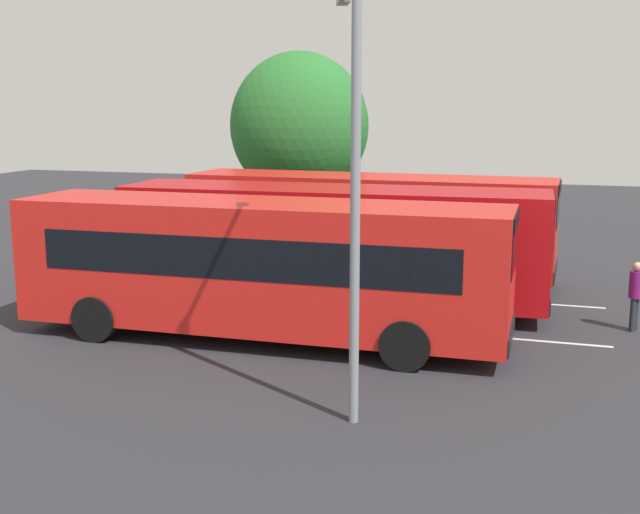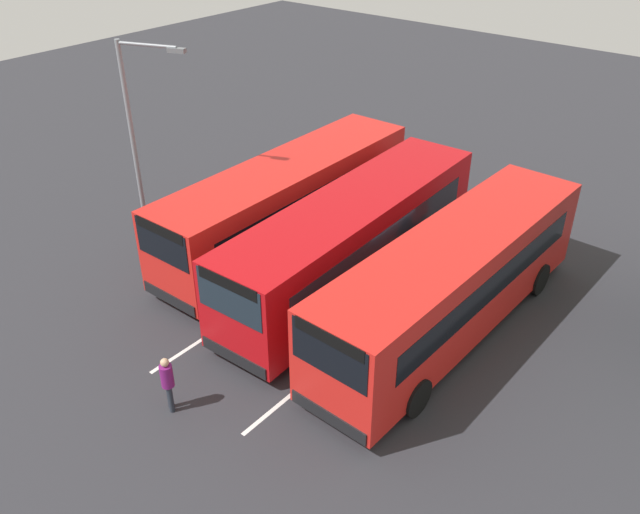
# 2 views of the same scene
# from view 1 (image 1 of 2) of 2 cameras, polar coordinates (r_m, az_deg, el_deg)

# --- Properties ---
(ground_plane) EXTENTS (70.34, 70.34, 0.00)m
(ground_plane) POSITION_cam_1_polar(r_m,az_deg,el_deg) (20.91, -0.08, -3.41)
(ground_plane) COLOR #2B2B30
(bus_far_left) EXTENTS (10.95, 2.71, 3.10)m
(bus_far_left) POSITION_cam_1_polar(r_m,az_deg,el_deg) (17.45, -4.27, -0.53)
(bus_far_left) COLOR red
(bus_far_left) RESTS_ON ground
(bus_center_left) EXTENTS (10.99, 2.89, 3.10)m
(bus_center_left) POSITION_cam_1_polar(r_m,az_deg,el_deg) (20.32, 0.90, 1.13)
(bus_center_left) COLOR #B70C11
(bus_center_left) RESTS_ON ground
(bus_center_right) EXTENTS (10.98, 2.83, 3.10)m
(bus_center_right) POSITION_cam_1_polar(r_m,az_deg,el_deg) (23.72, 3.55, 2.53)
(bus_center_right) COLOR red
(bus_center_right) RESTS_ON ground
(pedestrian) EXTENTS (0.43, 0.43, 1.63)m
(pedestrian) POSITION_cam_1_polar(r_m,az_deg,el_deg) (19.66, 21.83, -2.28)
(pedestrian) COLOR #232833
(pedestrian) RESTS_ON ground
(street_lamp) EXTENTS (1.00, 2.25, 7.16)m
(street_lamp) POSITION_cam_1_polar(r_m,az_deg,el_deg) (12.67, 2.45, 6.23)
(street_lamp) COLOR gray
(street_lamp) RESTS_ON ground
(depot_tree) EXTENTS (5.30, 4.77, 7.17)m
(depot_tree) POSITION_cam_1_polar(r_m,az_deg,el_deg) (30.36, -1.52, 9.41)
(depot_tree) COLOR #4C3823
(depot_tree) RESTS_ON ground
(lane_stripe_outer_left) EXTENTS (14.48, 0.17, 0.01)m
(lane_stripe_outer_left) POSITION_cam_1_polar(r_m,az_deg,el_deg) (19.30, -1.60, -4.63)
(lane_stripe_outer_left) COLOR silver
(lane_stripe_outer_left) RESTS_ON ground
(lane_stripe_inner_left) EXTENTS (14.48, 0.17, 0.01)m
(lane_stripe_inner_left) POSITION_cam_1_polar(r_m,az_deg,el_deg) (22.53, 1.22, -2.35)
(lane_stripe_inner_left) COLOR silver
(lane_stripe_inner_left) RESTS_ON ground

